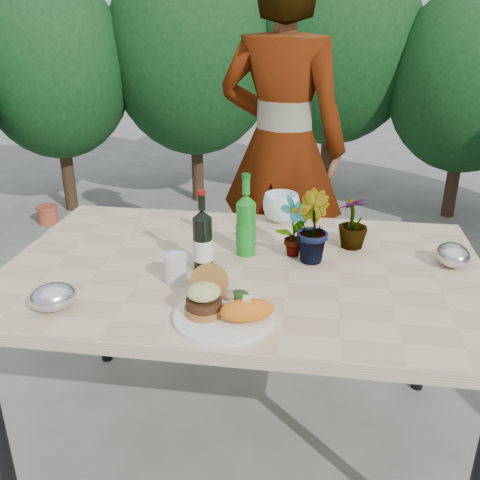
# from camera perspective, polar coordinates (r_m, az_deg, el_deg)

# --- Properties ---
(ground) EXTENTS (80.00, 80.00, 0.00)m
(ground) POSITION_cam_1_polar(r_m,az_deg,el_deg) (2.23, 0.32, -20.40)
(ground) COLOR #62635E
(ground) RESTS_ON ground
(patio_table) EXTENTS (1.60, 1.00, 0.75)m
(patio_table) POSITION_cam_1_polar(r_m,az_deg,el_deg) (1.82, 0.37, -4.44)
(patio_table) COLOR beige
(patio_table) RESTS_ON ground
(shrub_hedge) EXTENTS (6.93, 5.17, 2.08)m
(shrub_hedge) POSITION_cam_1_polar(r_m,az_deg,el_deg) (3.24, 11.03, 15.77)
(shrub_hedge) COLOR #382316
(shrub_hedge) RESTS_ON ground
(dinner_plate) EXTENTS (0.28, 0.28, 0.01)m
(dinner_plate) POSITION_cam_1_polar(r_m,az_deg,el_deg) (1.50, -1.75, -8.19)
(dinner_plate) COLOR white
(dinner_plate) RESTS_ON patio_table
(burger_stack) EXTENTS (0.11, 0.16, 0.11)m
(burger_stack) POSITION_cam_1_polar(r_m,az_deg,el_deg) (1.50, -3.73, -5.91)
(burger_stack) COLOR #B7722D
(burger_stack) RESTS_ON dinner_plate
(sweet_potato) EXTENTS (0.17, 0.12, 0.06)m
(sweet_potato) POSITION_cam_1_polar(r_m,az_deg,el_deg) (1.45, 0.76, -7.51)
(sweet_potato) COLOR orange
(sweet_potato) RESTS_ON dinner_plate
(grilled_veg) EXTENTS (0.08, 0.05, 0.03)m
(grilled_veg) POSITION_cam_1_polar(r_m,az_deg,el_deg) (1.57, -0.54, -5.86)
(grilled_veg) COLOR olive
(grilled_veg) RESTS_ON dinner_plate
(wine_bottle) EXTENTS (0.07, 0.07, 0.27)m
(wine_bottle) POSITION_cam_1_polar(r_m,az_deg,el_deg) (1.74, -3.99, -0.13)
(wine_bottle) COLOR black
(wine_bottle) RESTS_ON patio_table
(sparkling_water) EXTENTS (0.07, 0.07, 0.29)m
(sparkling_water) POSITION_cam_1_polar(r_m,az_deg,el_deg) (1.85, 0.64, 1.55)
(sparkling_water) COLOR #17811F
(sparkling_water) RESTS_ON patio_table
(plastic_cup) EXTENTS (0.07, 0.07, 0.09)m
(plastic_cup) POSITION_cam_1_polar(r_m,az_deg,el_deg) (1.68, -6.85, -3.04)
(plastic_cup) COLOR silver
(plastic_cup) RESTS_ON patio_table
(seedling_left) EXTENTS (0.13, 0.14, 0.21)m
(seedling_left) POSITION_cam_1_polar(r_m,az_deg,el_deg) (1.84, 5.71, 1.36)
(seedling_left) COLOR #265C1F
(seedling_left) RESTS_ON patio_table
(seedling_mid) EXTENTS (0.16, 0.17, 0.24)m
(seedling_mid) POSITION_cam_1_polar(r_m,az_deg,el_deg) (1.81, 7.59, 1.39)
(seedling_mid) COLOR #24521C
(seedling_mid) RESTS_ON patio_table
(seedling_right) EXTENTS (0.15, 0.15, 0.19)m
(seedling_right) POSITION_cam_1_polar(r_m,az_deg,el_deg) (1.95, 11.99, 1.89)
(seedling_right) COLOR #1C501B
(seedling_right) RESTS_ON patio_table
(blue_bowl) EXTENTS (0.17, 0.17, 0.12)m
(blue_bowl) POSITION_cam_1_polar(r_m,az_deg,el_deg) (2.17, 4.40, 3.48)
(blue_bowl) COLOR white
(blue_bowl) RESTS_ON patio_table
(foil_packet_left) EXTENTS (0.17, 0.16, 0.08)m
(foil_packet_left) POSITION_cam_1_polar(r_m,az_deg,el_deg) (1.62, -19.29, -5.75)
(foil_packet_left) COLOR silver
(foil_packet_left) RESTS_ON patio_table
(foil_packet_right) EXTENTS (0.13, 0.15, 0.08)m
(foil_packet_right) POSITION_cam_1_polar(r_m,az_deg,el_deg) (1.92, 21.74, -1.49)
(foil_packet_right) COLOR silver
(foil_packet_right) RESTS_ON patio_table
(person) EXTENTS (0.74, 0.57, 1.81)m
(person) POSITION_cam_1_polar(r_m,az_deg,el_deg) (2.75, 4.46, 9.82)
(person) COLOR #8C5746
(person) RESTS_ON ground
(terracotta_pot) EXTENTS (0.17, 0.17, 0.14)m
(terracotta_pot) POSITION_cam_1_polar(r_m,az_deg,el_deg) (4.46, -19.83, 2.59)
(terracotta_pot) COLOR #BC4930
(terracotta_pot) RESTS_ON ground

